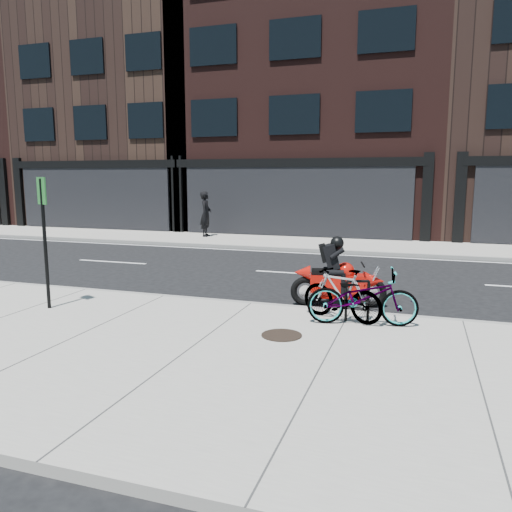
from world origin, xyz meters
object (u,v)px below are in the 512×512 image
(bicycle_front, at_px, (362,297))
(manhole_cover, at_px, (282,335))
(bicycle_rear, at_px, (342,294))
(pedestrian, at_px, (206,214))
(bike_rack, at_px, (357,297))
(motorcycle, at_px, (343,278))
(sign_post, at_px, (44,231))

(bicycle_front, height_order, manhole_cover, bicycle_front)
(bicycle_rear, bearing_deg, pedestrian, -125.31)
(bike_rack, distance_m, motorcycle, 1.50)
(bicycle_rear, distance_m, manhole_cover, 1.50)
(bicycle_front, bearing_deg, bike_rack, 19.30)
(bike_rack, xyz_separation_m, pedestrian, (-7.72, 10.82, 0.52))
(bicycle_front, relative_size, sign_post, 0.75)
(bicycle_front, height_order, sign_post, sign_post)
(pedestrian, bearing_deg, bicycle_rear, -156.71)
(pedestrian, distance_m, manhole_cover, 13.80)
(motorcycle, xyz_separation_m, pedestrian, (-7.25, 9.41, 0.49))
(bicycle_rear, distance_m, motorcycle, 1.45)
(bike_rack, height_order, sign_post, sign_post)
(bicycle_rear, relative_size, sign_post, 0.62)
(bike_rack, bearing_deg, bicycle_front, -60.84)
(pedestrian, relative_size, sign_post, 0.76)
(manhole_cover, bearing_deg, pedestrian, 118.98)
(bicycle_front, height_order, motorcycle, motorcycle)
(bicycle_rear, xyz_separation_m, motorcycle, (-0.20, 1.43, -0.00))
(sign_post, bearing_deg, pedestrian, 123.90)
(bicycle_front, bearing_deg, motorcycle, 9.96)
(pedestrian, height_order, sign_post, sign_post)
(bike_rack, relative_size, manhole_cover, 1.13)
(manhole_cover, bearing_deg, sign_post, 177.21)
(manhole_cover, bearing_deg, bike_rack, 49.14)
(bike_rack, xyz_separation_m, bicycle_rear, (-0.27, -0.01, 0.03))
(bicycle_rear, bearing_deg, manhole_cover, -12.70)
(bicycle_front, distance_m, motorcycle, 1.72)
(bicycle_front, xyz_separation_m, motorcycle, (-0.58, 1.61, -0.03))
(bicycle_rear, height_order, sign_post, sign_post)
(bicycle_rear, xyz_separation_m, pedestrian, (-7.45, 10.84, 0.49))
(bicycle_front, bearing_deg, manhole_cover, 121.49)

